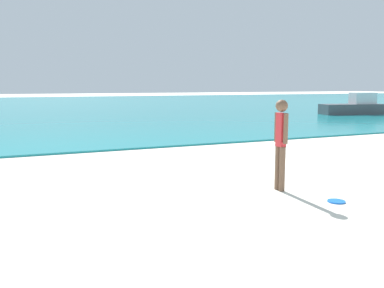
% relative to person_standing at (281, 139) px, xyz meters
% --- Properties ---
extents(water, '(160.00, 60.00, 0.06)m').
position_rel_person_standing_xyz_m(water, '(-1.50, 36.04, -0.95)').
color(water, teal).
rests_on(water, ground).
extents(person_standing, '(0.23, 0.39, 1.72)m').
position_rel_person_standing_xyz_m(person_standing, '(0.00, 0.00, 0.00)').
color(person_standing, brown).
rests_on(person_standing, ground).
extents(frisbee, '(0.30, 0.30, 0.03)m').
position_rel_person_standing_xyz_m(frisbee, '(0.39, -1.09, -0.96)').
color(frisbee, blue).
rests_on(frisbee, ground).
extents(boat_near, '(4.38, 2.18, 1.42)m').
position_rel_person_standing_xyz_m(boat_near, '(16.64, 14.66, -0.42)').
color(boat_near, '#4C4C51').
rests_on(boat_near, water).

